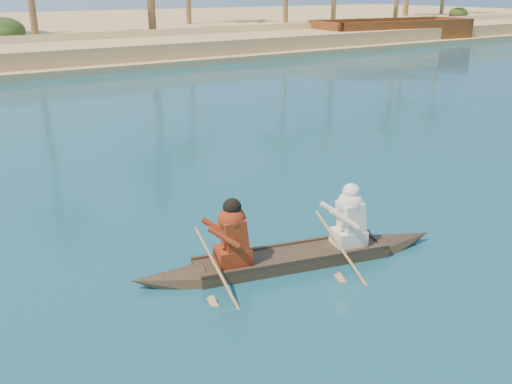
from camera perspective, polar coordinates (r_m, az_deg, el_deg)
ground at (r=12.49m, az=6.83°, el=-1.58°), size 160.00×160.00×0.00m
shrub_cluster at (r=41.10m, az=-23.79°, el=13.63°), size 100.00×6.00×2.40m
canoe at (r=9.89m, az=3.68°, el=-5.59°), size 5.60×2.08×1.54m
barge_right at (r=50.53m, az=13.43°, el=15.15°), size 14.10×6.16×2.28m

